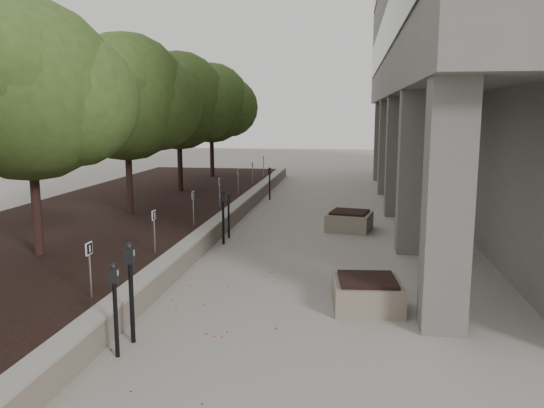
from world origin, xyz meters
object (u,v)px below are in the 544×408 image
Objects in this scene: parking_meter_5 at (270,184)px; planter_back at (349,221)px; crabapple_tree_5 at (211,120)px; parking_meter_4 at (229,216)px; crabapple_tree_3 at (127,124)px; crabapple_tree_2 at (31,129)px; parking_meter_1 at (115,310)px; parking_meter_3 at (223,217)px; planter_front at (367,293)px; parking_meter_2 at (131,293)px; crabapple_tree_4 at (179,122)px.

parking_meter_5 reaches higher than planter_back.
crabapple_tree_5 is 11.96m from parking_meter_4.
planter_back is (6.69, 0.37, -2.83)m from crabapple_tree_3.
parking_meter_1 is at bearing -47.38° from crabapple_tree_2.
parking_meter_3 is (3.38, -1.91, -2.39)m from crabapple_tree_3.
parking_meter_3 is 5.67m from planter_front.
crabapple_tree_2 reaches higher than parking_meter_3.
parking_meter_4 is (3.37, -11.20, -2.48)m from crabapple_tree_5.
planter_back is (3.24, 9.11, -0.41)m from parking_meter_1.
parking_meter_4 is 1.06× the size of planter_front.
parking_meter_2 is at bearing -109.74° from parking_meter_4.
parking_meter_3 is (3.38, -6.91, -2.39)m from crabapple_tree_4.
parking_meter_3 is at bearing 42.44° from crabapple_tree_2.
crabapple_tree_4 is 14.37m from parking_meter_1.
crabapple_tree_2 is 5.28m from parking_meter_2.
crabapple_tree_5 is 12.06m from planter_back.
planter_front is at bearing 22.63° from parking_meter_2.
parking_meter_2 is 13.88m from parking_meter_5.
crabapple_tree_3 is 4.55× the size of planter_front.
crabapple_tree_5 is at bearing 124.77° from planter_back.
planter_front is at bearing -57.04° from parking_meter_5.
parking_meter_3 is (-0.09, 6.32, -0.05)m from parking_meter_2.
crabapple_tree_2 reaches higher than planter_back.
parking_meter_1 is (3.44, -3.74, -2.42)m from crabapple_tree_2.
parking_meter_1 is at bearing -109.98° from parking_meter_4.
parking_meter_5 is (3.49, 5.65, -2.46)m from crabapple_tree_3.
parking_meter_4 is (3.37, 3.80, -2.48)m from crabapple_tree_2.
parking_meter_1 reaches higher than parking_meter_5.
crabapple_tree_5 is 3.90× the size of parking_meter_1.
parking_meter_2 is 7.03m from parking_meter_4.
crabapple_tree_4 is at bearing 122.09° from planter_front.
crabapple_tree_2 is 4.14× the size of parking_meter_5.
crabapple_tree_3 is 4.35m from parking_meter_4.
parking_meter_4 is at bearing 73.99° from parking_meter_3.
parking_meter_3 is 4.04m from planter_back.
parking_meter_2 is at bearing -42.94° from crabapple_tree_2.
parking_meter_1 is at bearing -99.44° from parking_meter_2.
crabapple_tree_4 is at bearing 98.90° from parking_meter_3.
crabapple_tree_4 is at bearing 97.93° from parking_meter_4.
parking_meter_3 is 1.18× the size of planter_back.
crabapple_tree_2 and crabapple_tree_3 have the same top height.
crabapple_tree_2 is at bearing 129.33° from parking_meter_1.
crabapple_tree_5 is at bearing 90.00° from crabapple_tree_2.
parking_meter_3 is at bearing -63.93° from crabapple_tree_4.
crabapple_tree_2 is 3.71× the size of parking_meter_3.
crabapple_tree_2 is 1.00× the size of crabapple_tree_3.
parking_meter_5 is at bearing 10.64° from crabapple_tree_4.
planter_front is (7.03, -1.22, -2.84)m from crabapple_tree_2.
crabapple_tree_2 is 5.17m from parking_meter_3.
parking_meter_3 is 1.15× the size of parking_meter_4.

